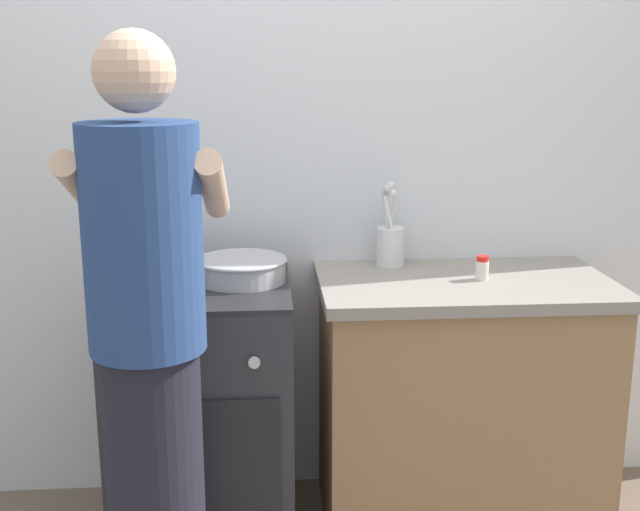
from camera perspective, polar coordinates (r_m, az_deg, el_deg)
name	(u,v)px	position (r m, az deg, el deg)	size (l,w,h in m)	color
back_wall	(353,165)	(2.97, 2.35, 6.47)	(3.20, 0.10, 2.50)	silver
countertop	(460,401)	(2.92, 9.96, -10.20)	(1.00, 0.60, 0.90)	#99724C
stove_range	(204,410)	(2.84, -8.27, -10.86)	(0.60, 0.62, 0.90)	#2D2D33
pot	(158,262)	(2.73, -11.51, -0.49)	(0.26, 0.19, 0.14)	#38383D
mixing_bowl	(242,268)	(2.70, -5.61, -0.92)	(0.31, 0.31, 0.08)	#B7B7BC
utensil_crock	(390,240)	(2.90, 5.03, 1.08)	(0.10, 0.10, 0.31)	silver
spice_bottle	(482,268)	(2.76, 11.50, -0.90)	(0.04, 0.04, 0.08)	silver
person	(150,362)	(2.14, -12.04, -7.45)	(0.41, 0.50, 1.70)	black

